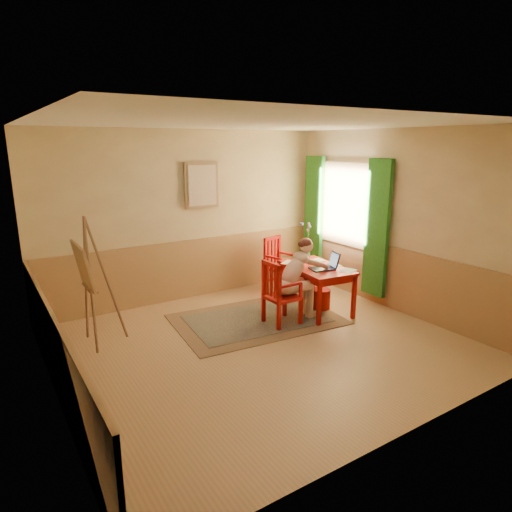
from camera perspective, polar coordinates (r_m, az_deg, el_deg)
room at (r=5.49m, az=0.92°, el=2.00°), size 5.04×4.54×2.84m
wainscot at (r=6.39m, az=-3.09°, el=-4.63°), size 5.00×4.50×1.00m
window at (r=7.85m, az=11.25°, el=5.05°), size 0.12×2.01×2.20m
wall_portrait at (r=7.44m, az=-7.00°, el=9.03°), size 0.60×0.05×0.76m
rug at (r=6.71m, az=0.12°, el=-8.14°), size 2.55×1.83×0.02m
table at (r=6.95m, az=7.78°, el=-2.03°), size 0.85×1.27×0.72m
chair_left at (r=6.38m, az=3.04°, el=-4.83°), size 0.45×0.43×0.96m
chair_back at (r=7.89m, az=2.91°, el=-1.05°), size 0.52×0.53×0.96m
figure at (r=6.53m, az=5.32°, el=-2.57°), size 0.91×0.40×1.24m
laptop at (r=6.79m, az=9.02°, el=-1.24°), size 0.47×0.35×0.25m
papers at (r=7.02m, az=8.31°, el=-1.10°), size 0.78×1.15×0.00m
vase at (r=7.45m, az=6.65°, el=1.96°), size 0.21×0.29×0.59m
wastebasket at (r=7.16m, az=8.33°, el=-5.51°), size 0.31×0.31×0.33m
easel at (r=5.98m, az=-21.04°, el=-1.78°), size 0.57×0.76×1.71m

